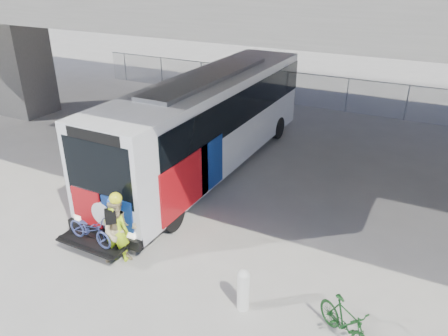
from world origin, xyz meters
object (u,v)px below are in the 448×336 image
Objects in this scene: cyclist_hivis at (116,230)px; cyclist_tan at (119,230)px; bus at (210,116)px; bike_parked at (346,323)px; bollard at (243,288)px.

cyclist_tan is (0.10, -0.00, 0.04)m from cyclist_hivis.
bus reaches higher than cyclist_hivis.
bike_parked is at bearing -42.99° from bus.
cyclist_tan is (0.81, -6.34, -1.13)m from bus.
bus reaches higher than bollard.
cyclist_tan reaches higher than cyclist_hivis.
bus is 6.18× the size of cyclist_tan.
bollard is 3.79m from cyclist_hivis.
bollard is 0.57× the size of cyclist_hivis.
cyclist_hivis is at bearing -83.63° from bus.
cyclist_tan is 6.01m from bike_parked.
cyclist_tan is at bearing -82.74° from bus.
bus is at bearing 83.19° from bike_parked.
cyclist_hivis reaches higher than bike_parked.
bus is at bearing -101.12° from cyclist_hivis.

